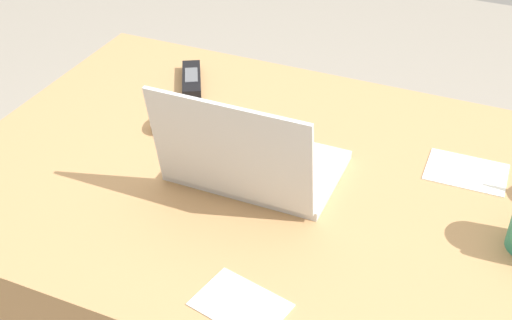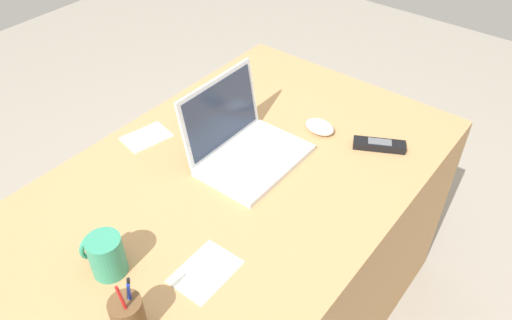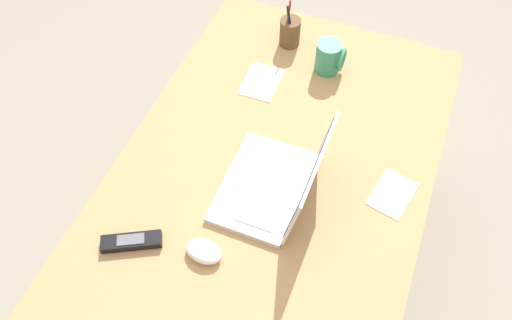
% 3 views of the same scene
% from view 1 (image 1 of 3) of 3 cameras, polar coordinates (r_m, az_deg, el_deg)
% --- Properties ---
extents(desk, '(1.38, 0.89, 0.74)m').
position_cam_1_polar(desk, '(1.59, 2.86, -12.39)').
color(desk, tan).
rests_on(desk, ground).
extents(laptop, '(0.32, 0.26, 0.23)m').
position_cam_1_polar(laptop, '(1.31, -0.48, -0.09)').
color(laptop, silver).
rests_on(laptop, desk).
extents(computer_mouse, '(0.07, 0.10, 0.04)m').
position_cam_1_polar(computer_mouse, '(1.50, -7.44, 3.47)').
color(computer_mouse, white).
rests_on(computer_mouse, desk).
extents(cordless_phone, '(0.11, 0.16, 0.03)m').
position_cam_1_polar(cordless_phone, '(1.67, -5.46, 6.79)').
color(cordless_phone, black).
rests_on(cordless_phone, desk).
extents(paper_note_near_laptop, '(0.16, 0.13, 0.00)m').
position_cam_1_polar(paper_note_near_laptop, '(1.09, -1.31, -12.12)').
color(paper_note_near_laptop, white).
rests_on(paper_note_near_laptop, desk).
extents(paper_note_left, '(0.16, 0.12, 0.00)m').
position_cam_1_polar(paper_note_left, '(1.42, 17.33, -0.96)').
color(paper_note_left, white).
rests_on(paper_note_left, desk).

